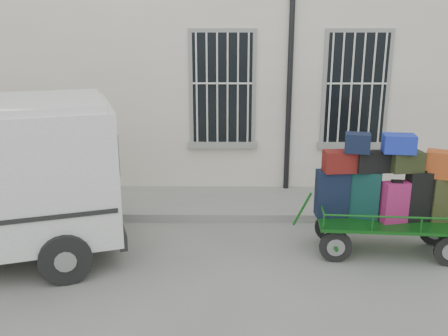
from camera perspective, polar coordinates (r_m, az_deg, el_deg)
ground at (r=8.00m, az=2.47°, el=-10.00°), size 80.00×80.00×0.00m
building at (r=12.68m, az=1.83°, el=13.88°), size 24.00×5.15×6.00m
sidewalk at (r=9.99m, az=2.07°, el=-3.99°), size 24.00×1.70×0.15m
luggage_cart at (r=8.15m, az=18.17°, el=-2.74°), size 2.64×1.17×1.94m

